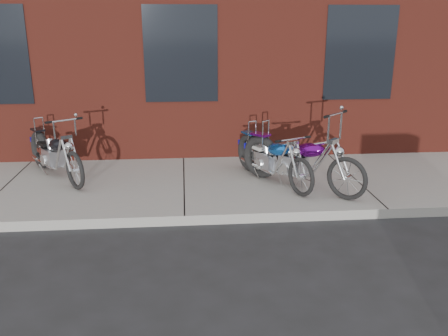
{
  "coord_description": "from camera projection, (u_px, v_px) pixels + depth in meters",
  "views": [
    {
      "loc": [
        0.03,
        -6.25,
        2.8
      ],
      "look_at": [
        0.63,
        0.8,
        0.6
      ],
      "focal_mm": 38.0,
      "sensor_mm": 36.0,
      "label": 1
    }
  ],
  "objects": [
    {
      "name": "chopper_third",
      "position": [
        55.0,
        155.0,
        8.32
      ],
      "size": [
        1.37,
        1.88,
        1.13
      ],
      "rotation": [
        0.0,
        0.0,
        -0.95
      ],
      "color": "black",
      "rests_on": "sidewalk"
    },
    {
      "name": "chopper_purple",
      "position": [
        298.0,
        162.0,
        7.8
      ],
      "size": [
        1.72,
        1.79,
        1.33
      ],
      "rotation": [
        0.0,
        0.0,
        -0.81
      ],
      "color": "black",
      "rests_on": "sidewalk"
    },
    {
      "name": "ground",
      "position": [
        185.0,
        226.0,
        6.78
      ],
      "size": [
        120.0,
        120.0,
        0.0
      ],
      "primitive_type": "plane",
      "color": "#2E2E31",
      "rests_on": "ground"
    },
    {
      "name": "sidewalk",
      "position": [
        184.0,
        186.0,
        8.18
      ],
      "size": [
        22.0,
        3.0,
        0.15
      ],
      "primitive_type": "cube",
      "color": "gray",
      "rests_on": "ground"
    },
    {
      "name": "chopper_blue",
      "position": [
        271.0,
        160.0,
        8.09
      ],
      "size": [
        0.99,
        2.02,
        0.94
      ],
      "rotation": [
        0.0,
        0.0,
        -1.14
      ],
      "color": "black",
      "rests_on": "sidewalk"
    }
  ]
}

